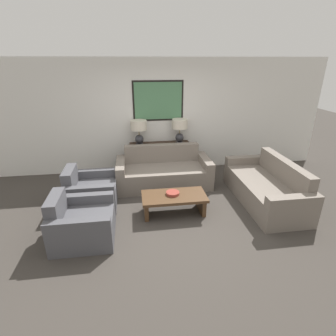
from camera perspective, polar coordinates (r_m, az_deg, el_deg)
name	(u,v)px	position (r m, az deg, el deg)	size (l,w,h in m)	color
ground_plane	(173,216)	(4.76, 1.05, -10.48)	(20.00, 20.00, 0.00)	#3D3833
back_wall	(158,116)	(6.39, -2.16, 11.18)	(8.21, 0.12, 2.65)	silver
console_table	(160,158)	(6.40, -1.78, 2.21)	(1.43, 0.39, 0.74)	#332319
table_lamp_left	(139,129)	(6.14, -6.36, 8.51)	(0.37, 0.37, 0.57)	#333338
table_lamp_right	(180,127)	(6.24, 2.57, 8.85)	(0.37, 0.37, 0.57)	#333338
couch_by_back_wall	(164,173)	(5.77, -0.98, -1.00)	(2.02, 0.91, 0.83)	slate
couch_by_side	(266,188)	(5.44, 20.62, -4.07)	(0.91, 2.02, 0.83)	slate
coffee_table	(174,200)	(4.72, 1.31, -6.93)	(1.14, 0.57, 0.36)	#4C331E
decorative_bowl	(173,193)	(4.69, 1.04, -5.48)	(0.24, 0.24, 0.05)	#93382D
armchair_near_back_wall	(90,192)	(5.20, -16.57, -5.04)	(0.90, 0.89, 0.76)	#4C4C51
armchair_near_camera	(81,223)	(4.32, -18.33, -11.34)	(0.90, 0.89, 0.76)	#4C4C51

